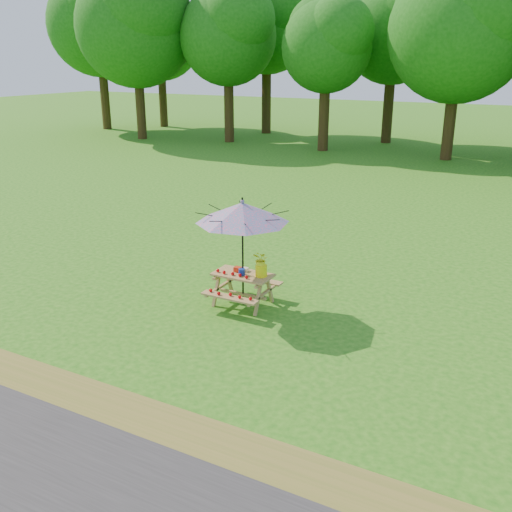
% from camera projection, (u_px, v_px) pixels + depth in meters
% --- Properties ---
extents(ground, '(120.00, 120.00, 0.00)m').
position_uv_depth(ground, '(213.00, 335.00, 10.44)').
color(ground, '#1F6713').
rests_on(ground, ground).
extents(drygrass_strip, '(120.00, 1.20, 0.01)m').
position_uv_depth(drygrass_strip, '(109.00, 414.00, 8.10)').
color(drygrass_strip, olive).
rests_on(drygrass_strip, ground).
extents(picnic_table, '(1.20, 1.32, 0.67)m').
position_uv_depth(picnic_table, '(243.00, 290.00, 11.62)').
color(picnic_table, '#9B7346').
rests_on(picnic_table, ground).
extents(patio_umbrella, '(2.20, 2.20, 2.25)m').
position_uv_depth(patio_umbrella, '(242.00, 213.00, 11.09)').
color(patio_umbrella, black).
rests_on(patio_umbrella, ground).
extents(produce_bins, '(0.30, 0.35, 0.13)m').
position_uv_depth(produce_bins, '(241.00, 271.00, 11.54)').
color(produce_bins, red).
rests_on(produce_bins, picnic_table).
extents(tomatoes_row, '(0.77, 0.13, 0.07)m').
position_uv_depth(tomatoes_row, '(232.00, 274.00, 11.42)').
color(tomatoes_row, red).
rests_on(tomatoes_row, picnic_table).
extents(flower_bucket, '(0.38, 0.35, 0.52)m').
position_uv_depth(flower_bucket, '(261.00, 263.00, 11.30)').
color(flower_bucket, '#FFF90D').
rests_on(flower_bucket, picnic_table).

